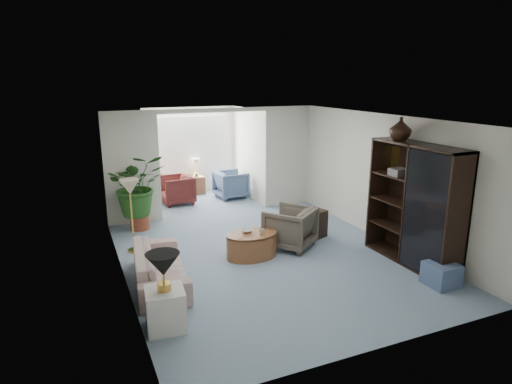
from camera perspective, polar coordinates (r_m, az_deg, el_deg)
name	(u,v)px	position (r m, az deg, el deg)	size (l,w,h in m)	color
floor	(269,258)	(8.03, 1.72, -8.62)	(6.00, 6.00, 0.00)	#8396AD
sunroom_floor	(203,202)	(11.66, -6.85, -1.25)	(2.60, 2.60, 0.00)	#8396AD
back_pier_left	(132,169)	(9.94, -15.77, 2.94)	(1.20, 0.12, 2.50)	white
back_pier_right	(287,157)	(11.08, 4.10, 4.61)	(1.20, 0.12, 2.50)	white
back_header	(214,110)	(10.20, -5.46, 10.51)	(2.60, 0.12, 0.10)	white
window_pane	(191,143)	(12.39, -8.50, 6.25)	(2.20, 0.02, 1.50)	white
window_blinds	(191,144)	(12.36, -8.47, 6.23)	(2.20, 0.02, 1.50)	white
framed_picture	(389,157)	(8.77, 16.86, 4.35)	(0.04, 0.50, 0.40)	#BDB297
sofa	(160,266)	(7.20, -12.38, -9.36)	(1.93, 0.75, 0.56)	beige
end_table	(166,309)	(5.98, -11.66, -14.67)	(0.49, 0.49, 0.54)	silver
table_lamp	(163,265)	(5.71, -11.98, -9.22)	(0.44, 0.44, 0.30)	black
floor_lamp	(130,187)	(8.28, -16.08, 0.65)	(0.36, 0.36, 0.28)	beige
coffee_table	(252,245)	(8.01, -0.55, -6.92)	(0.95, 0.95, 0.45)	brown
coffee_bowl	(247,231)	(7.99, -1.17, -5.07)	(0.20, 0.20, 0.05)	beige
coffee_cup	(262,232)	(7.89, 0.74, -5.17)	(0.10, 0.10, 0.09)	#B4B09D
wingback_chair	(290,228)	(8.44, 4.43, -4.63)	(0.83, 0.86, 0.78)	#585145
side_table_dark	(313,224)	(9.05, 7.46, -4.10)	(0.47, 0.38, 0.56)	black
entertainment_cabinet	(415,205)	(8.02, 19.90, -1.56)	(0.51, 1.90, 2.11)	black
cabinet_urn	(401,129)	(8.15, 18.26, 7.81)	(0.38, 0.38, 0.40)	black
ottoman	(442,274)	(7.57, 22.95, -9.83)	(0.45, 0.45, 0.36)	slate
plant_pot	(140,222)	(9.79, -14.85, -3.78)	(0.40, 0.40, 0.32)	brown
house_plant	(137,185)	(9.57, -15.17, 0.90)	(1.19, 1.03, 1.32)	#214F1B
sunroom_chair_blue	(231,184)	(11.92, -3.27, 0.99)	(0.78, 0.80, 0.73)	slate
sunroom_chair_maroon	(176,190)	(11.50, -10.29, 0.29)	(0.79, 0.81, 0.74)	maroon
sunroom_table	(197,185)	(12.42, -7.71, 0.88)	(0.41, 0.32, 0.50)	brown
shelf_clutter	(421,197)	(7.82, 20.60, -0.60)	(0.30, 1.20, 1.06)	#28241F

